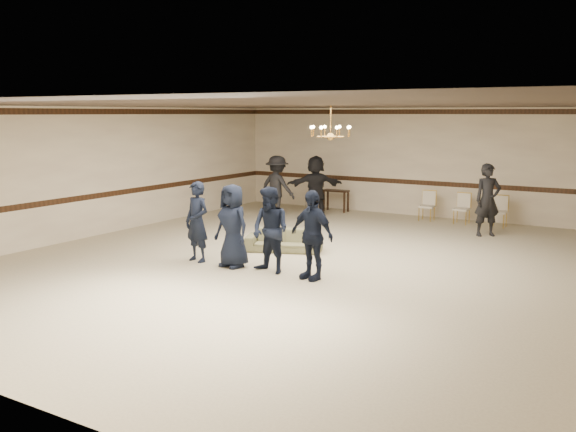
{
  "coord_description": "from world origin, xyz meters",
  "views": [
    {
      "loc": [
        6.14,
        -10.88,
        3.05
      ],
      "look_at": [
        -0.15,
        -0.5,
        1.05
      ],
      "focal_mm": 39.06,
      "sensor_mm": 36.0,
      "label": 1
    }
  ],
  "objects_px": {
    "banquet_chair_mid": "(462,209)",
    "banquet_chair_right": "(499,212)",
    "adult_mid": "(315,186)",
    "adult_left": "(277,187)",
    "boy_d": "(312,235)",
    "console_table": "(336,201)",
    "boy_b": "(232,226)",
    "settee": "(284,240)",
    "boy_a": "(197,222)",
    "banquet_chair_left": "(427,206)",
    "adult_right": "(488,200)",
    "chandelier": "(331,121)",
    "boy_c": "(271,230)"
  },
  "relations": [
    {
      "from": "adult_mid",
      "to": "banquet_chair_left",
      "type": "xyz_separation_m",
      "value": [
        3.09,
        0.98,
        -0.48
      ]
    },
    {
      "from": "chandelier",
      "to": "banquet_chair_left",
      "type": "xyz_separation_m",
      "value": [
        0.39,
        5.26,
        -2.45
      ]
    },
    {
      "from": "adult_mid",
      "to": "settee",
      "type": "bearing_deg",
      "value": 70.24
    },
    {
      "from": "boy_a",
      "to": "boy_b",
      "type": "xyz_separation_m",
      "value": [
        0.9,
        0.0,
        0.0
      ]
    },
    {
      "from": "adult_right",
      "to": "console_table",
      "type": "relative_size",
      "value": 2.26
    },
    {
      "from": "settee",
      "to": "adult_left",
      "type": "distance_m",
      "value": 4.65
    },
    {
      "from": "banquet_chair_mid",
      "to": "console_table",
      "type": "height_order",
      "value": "banquet_chair_mid"
    },
    {
      "from": "banquet_chair_left",
      "to": "banquet_chair_mid",
      "type": "distance_m",
      "value": 1.0
    },
    {
      "from": "adult_right",
      "to": "adult_mid",
      "type": "bearing_deg",
      "value": 135.51
    },
    {
      "from": "adult_mid",
      "to": "console_table",
      "type": "relative_size",
      "value": 2.26
    },
    {
      "from": "boy_a",
      "to": "boy_d",
      "type": "xyz_separation_m",
      "value": [
        2.7,
        0.0,
        0.0
      ]
    },
    {
      "from": "boy_a",
      "to": "adult_mid",
      "type": "bearing_deg",
      "value": 104.96
    },
    {
      "from": "adult_left",
      "to": "banquet_chair_right",
      "type": "bearing_deg",
      "value": -158.79
    },
    {
      "from": "boy_d",
      "to": "console_table",
      "type": "bearing_deg",
      "value": 127.15
    },
    {
      "from": "settee",
      "to": "adult_mid",
      "type": "distance_m",
      "value": 4.86
    },
    {
      "from": "boy_a",
      "to": "banquet_chair_mid",
      "type": "relative_size",
      "value": 1.97
    },
    {
      "from": "adult_mid",
      "to": "adult_left",
      "type": "bearing_deg",
      "value": -2.31
    },
    {
      "from": "boy_d",
      "to": "settee",
      "type": "height_order",
      "value": "boy_d"
    },
    {
      "from": "boy_c",
      "to": "chandelier",
      "type": "bearing_deg",
      "value": 93.27
    },
    {
      "from": "banquet_chair_left",
      "to": "adult_mid",
      "type": "bearing_deg",
      "value": -167.43
    },
    {
      "from": "adult_left",
      "to": "console_table",
      "type": "bearing_deg",
      "value": -112.11
    },
    {
      "from": "boy_d",
      "to": "adult_left",
      "type": "height_order",
      "value": "adult_left"
    },
    {
      "from": "banquet_chair_left",
      "to": "console_table",
      "type": "relative_size",
      "value": 1.06
    },
    {
      "from": "boy_c",
      "to": "banquet_chair_mid",
      "type": "distance_m",
      "value": 7.45
    },
    {
      "from": "boy_b",
      "to": "banquet_chair_mid",
      "type": "relative_size",
      "value": 1.97
    },
    {
      "from": "settee",
      "to": "adult_left",
      "type": "xyz_separation_m",
      "value": [
        -2.58,
        3.81,
        0.66
      ]
    },
    {
      "from": "chandelier",
      "to": "console_table",
      "type": "xyz_separation_m",
      "value": [
        -2.61,
        5.46,
        -2.54
      ]
    },
    {
      "from": "chandelier",
      "to": "boy_c",
      "type": "relative_size",
      "value": 0.56
    },
    {
      "from": "banquet_chair_mid",
      "to": "settee",
      "type": "bearing_deg",
      "value": -110.54
    },
    {
      "from": "adult_left",
      "to": "banquet_chair_left",
      "type": "relative_size",
      "value": 2.15
    },
    {
      "from": "settee",
      "to": "adult_mid",
      "type": "height_order",
      "value": "adult_mid"
    },
    {
      "from": "settee",
      "to": "adult_left",
      "type": "height_order",
      "value": "adult_left"
    },
    {
      "from": "chandelier",
      "to": "adult_right",
      "type": "relative_size",
      "value": 0.52
    },
    {
      "from": "banquet_chair_right",
      "to": "console_table",
      "type": "relative_size",
      "value": 1.06
    },
    {
      "from": "boy_b",
      "to": "adult_right",
      "type": "relative_size",
      "value": 0.92
    },
    {
      "from": "adult_left",
      "to": "boy_b",
      "type": "bearing_deg",
      "value": 119.29
    },
    {
      "from": "boy_a",
      "to": "adult_left",
      "type": "relative_size",
      "value": 0.92
    },
    {
      "from": "adult_left",
      "to": "adult_right",
      "type": "height_order",
      "value": "same"
    },
    {
      "from": "adult_right",
      "to": "settee",
      "type": "bearing_deg",
      "value": -169.8
    },
    {
      "from": "adult_left",
      "to": "chandelier",
      "type": "bearing_deg",
      "value": 140.63
    },
    {
      "from": "banquet_chair_mid",
      "to": "banquet_chair_right",
      "type": "bearing_deg",
      "value": 3.12
    },
    {
      "from": "console_table",
      "to": "banquet_chair_left",
      "type": "bearing_deg",
      "value": -5.54
    },
    {
      "from": "chandelier",
      "to": "boy_d",
      "type": "relative_size",
      "value": 0.56
    },
    {
      "from": "chandelier",
      "to": "boy_b",
      "type": "distance_m",
      "value": 3.07
    },
    {
      "from": "boy_c",
      "to": "console_table",
      "type": "distance_m",
      "value": 7.84
    },
    {
      "from": "boy_b",
      "to": "adult_mid",
      "type": "bearing_deg",
      "value": 114.01
    },
    {
      "from": "settee",
      "to": "banquet_chair_right",
      "type": "distance_m",
      "value": 6.46
    },
    {
      "from": "boy_a",
      "to": "adult_mid",
      "type": "height_order",
      "value": "adult_mid"
    },
    {
      "from": "banquet_chair_left",
      "to": "console_table",
      "type": "xyz_separation_m",
      "value": [
        -3.0,
        0.2,
        -0.09
      ]
    },
    {
      "from": "boy_d",
      "to": "chandelier",
      "type": "bearing_deg",
      "value": 121.83
    }
  ]
}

